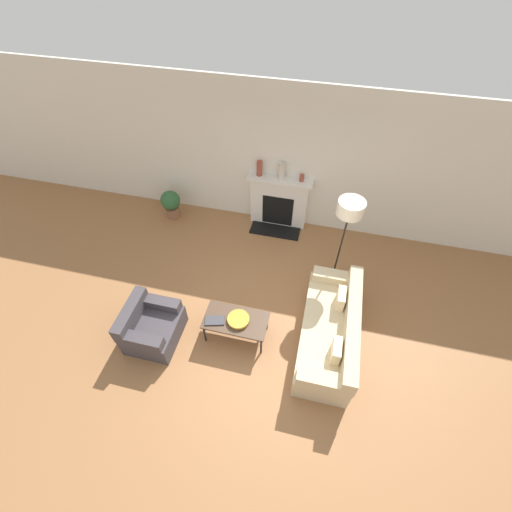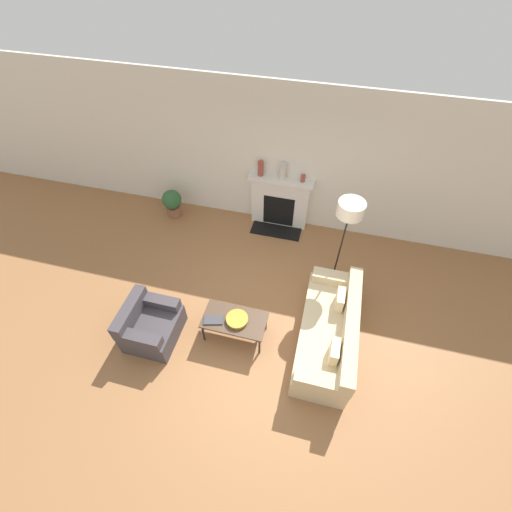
{
  "view_description": "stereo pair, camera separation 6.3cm",
  "coord_description": "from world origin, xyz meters",
  "px_view_note": "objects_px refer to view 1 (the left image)",
  "views": [
    {
      "loc": [
        0.57,
        -2.62,
        5.06
      ],
      "look_at": [
        -0.37,
        1.36,
        0.45
      ],
      "focal_mm": 24.0,
      "sensor_mm": 36.0,
      "label": 1
    },
    {
      "loc": [
        0.63,
        -2.6,
        5.06
      ],
      "look_at": [
        -0.37,
        1.36,
        0.45
      ],
      "focal_mm": 24.0,
      "sensor_mm": 36.0,
      "label": 2
    }
  ],
  "objects_px": {
    "fireplace": "(279,202)",
    "couch": "(331,331)",
    "armchair_near": "(151,327)",
    "potted_plant": "(171,203)",
    "book": "(215,321)",
    "mantel_vase_center_right": "(302,178)",
    "coffee_table": "(236,321)",
    "floor_lamp": "(349,216)",
    "bowl": "(238,319)",
    "mantel_vase_center_left": "(282,171)",
    "mantel_vase_left": "(259,168)"
  },
  "relations": [
    {
      "from": "couch",
      "to": "bowl",
      "type": "distance_m",
      "value": 1.45
    },
    {
      "from": "mantel_vase_left",
      "to": "bowl",
      "type": "bearing_deg",
      "value": -83.39
    },
    {
      "from": "book",
      "to": "mantel_vase_center_right",
      "type": "height_order",
      "value": "mantel_vase_center_right"
    },
    {
      "from": "potted_plant",
      "to": "book",
      "type": "bearing_deg",
      "value": -54.74
    },
    {
      "from": "couch",
      "to": "book",
      "type": "relative_size",
      "value": 6.16
    },
    {
      "from": "fireplace",
      "to": "mantel_vase_left",
      "type": "relative_size",
      "value": 4.18
    },
    {
      "from": "fireplace",
      "to": "armchair_near",
      "type": "height_order",
      "value": "fireplace"
    },
    {
      "from": "couch",
      "to": "coffee_table",
      "type": "xyz_separation_m",
      "value": [
        -1.46,
        -0.23,
        0.11
      ]
    },
    {
      "from": "bowl",
      "to": "mantel_vase_center_right",
      "type": "bearing_deg",
      "value": 80.08
    },
    {
      "from": "fireplace",
      "to": "book",
      "type": "xyz_separation_m",
      "value": [
        -0.44,
        -2.9,
        -0.09
      ]
    },
    {
      "from": "floor_lamp",
      "to": "mantel_vase_center_right",
      "type": "height_order",
      "value": "floor_lamp"
    },
    {
      "from": "couch",
      "to": "armchair_near",
      "type": "xyz_separation_m",
      "value": [
        -2.77,
        -0.57,
        -0.02
      ]
    },
    {
      "from": "coffee_table",
      "to": "bowl",
      "type": "distance_m",
      "value": 0.09
    },
    {
      "from": "floor_lamp",
      "to": "mantel_vase_center_right",
      "type": "bearing_deg",
      "value": 122.87
    },
    {
      "from": "coffee_table",
      "to": "potted_plant",
      "type": "height_order",
      "value": "potted_plant"
    },
    {
      "from": "bowl",
      "to": "coffee_table",
      "type": "bearing_deg",
      "value": 176.2
    },
    {
      "from": "fireplace",
      "to": "couch",
      "type": "bearing_deg",
      "value": -62.64
    },
    {
      "from": "mantel_vase_center_left",
      "to": "mantel_vase_center_right",
      "type": "bearing_deg",
      "value": 0.0
    },
    {
      "from": "bowl",
      "to": "mantel_vase_center_right",
      "type": "xyz_separation_m",
      "value": [
        0.49,
        2.82,
        0.72
      ]
    },
    {
      "from": "mantel_vase_center_left",
      "to": "potted_plant",
      "type": "height_order",
      "value": "mantel_vase_center_left"
    },
    {
      "from": "couch",
      "to": "mantel_vase_center_right",
      "type": "bearing_deg",
      "value": -160.35
    },
    {
      "from": "couch",
      "to": "floor_lamp",
      "type": "xyz_separation_m",
      "value": [
        -0.05,
        1.24,
        1.3
      ]
    },
    {
      "from": "armchair_near",
      "to": "mantel_vase_center_right",
      "type": "xyz_separation_m",
      "value": [
        1.84,
        3.16,
        0.93
      ]
    },
    {
      "from": "fireplace",
      "to": "mantel_vase_center_left",
      "type": "bearing_deg",
      "value": 40.55
    },
    {
      "from": "book",
      "to": "mantel_vase_center_left",
      "type": "distance_m",
      "value": 3.07
    },
    {
      "from": "armchair_near",
      "to": "mantel_vase_left",
      "type": "relative_size",
      "value": 2.79
    },
    {
      "from": "book",
      "to": "floor_lamp",
      "type": "relative_size",
      "value": 0.17
    },
    {
      "from": "book",
      "to": "mantel_vase_center_left",
      "type": "xyz_separation_m",
      "value": [
        0.46,
        2.91,
        0.84
      ]
    },
    {
      "from": "coffee_table",
      "to": "mantel_vase_center_left",
      "type": "bearing_deg",
      "value": 86.96
    },
    {
      "from": "coffee_table",
      "to": "mantel_vase_left",
      "type": "xyz_separation_m",
      "value": [
        -0.28,
        2.82,
        0.88
      ]
    },
    {
      "from": "couch",
      "to": "potted_plant",
      "type": "bearing_deg",
      "value": -122.1
    },
    {
      "from": "mantel_vase_left",
      "to": "coffee_table",
      "type": "bearing_deg",
      "value": -84.33
    },
    {
      "from": "fireplace",
      "to": "coffee_table",
      "type": "xyz_separation_m",
      "value": [
        -0.13,
        -2.81,
        -0.14
      ]
    },
    {
      "from": "floor_lamp",
      "to": "mantel_vase_center_right",
      "type": "xyz_separation_m",
      "value": [
        -0.87,
        1.35,
        -0.4
      ]
    },
    {
      "from": "armchair_near",
      "to": "floor_lamp",
      "type": "relative_size",
      "value": 0.45
    },
    {
      "from": "mantel_vase_left",
      "to": "mantel_vase_center_left",
      "type": "distance_m",
      "value": 0.43
    },
    {
      "from": "couch",
      "to": "mantel_vase_left",
      "type": "distance_m",
      "value": 3.27
    },
    {
      "from": "mantel_vase_center_left",
      "to": "potted_plant",
      "type": "xyz_separation_m",
      "value": [
        -2.29,
        -0.33,
        -0.95
      ]
    },
    {
      "from": "couch",
      "to": "coffee_table",
      "type": "relative_size",
      "value": 2.03
    },
    {
      "from": "couch",
      "to": "coffee_table",
      "type": "bearing_deg",
      "value": -80.96
    },
    {
      "from": "armchair_near",
      "to": "bowl",
      "type": "distance_m",
      "value": 1.41
    },
    {
      "from": "potted_plant",
      "to": "armchair_near",
      "type": "bearing_deg",
      "value": -73.6
    },
    {
      "from": "bowl",
      "to": "floor_lamp",
      "type": "xyz_separation_m",
      "value": [
        1.36,
        1.48,
        1.12
      ]
    },
    {
      "from": "couch",
      "to": "armchair_near",
      "type": "distance_m",
      "value": 2.83
    },
    {
      "from": "mantel_vase_center_right",
      "to": "bowl",
      "type": "bearing_deg",
      "value": -99.92
    },
    {
      "from": "couch",
      "to": "coffee_table",
      "type": "height_order",
      "value": "couch"
    },
    {
      "from": "armchair_near",
      "to": "potted_plant",
      "type": "relative_size",
      "value": 1.34
    },
    {
      "from": "couch",
      "to": "book",
      "type": "distance_m",
      "value": 1.81
    },
    {
      "from": "bowl",
      "to": "mantel_vase_left",
      "type": "distance_m",
      "value": 2.95
    },
    {
      "from": "armchair_near",
      "to": "fireplace",
      "type": "bearing_deg",
      "value": -24.58
    }
  ]
}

